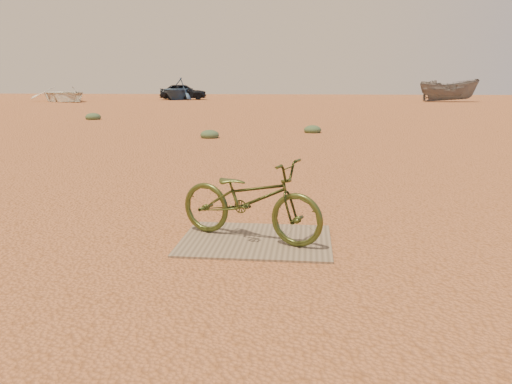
# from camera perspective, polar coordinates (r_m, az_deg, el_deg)

# --- Properties ---
(ground) EXTENTS (120.00, 120.00, 0.00)m
(ground) POSITION_cam_1_polar(r_m,az_deg,el_deg) (5.75, -4.60, -4.17)
(ground) COLOR #C07045
(ground) RESTS_ON ground
(plywood_board) EXTENTS (1.57, 1.20, 0.02)m
(plywood_board) POSITION_cam_1_polar(r_m,az_deg,el_deg) (5.28, 0.00, -5.54)
(plywood_board) COLOR #837059
(plywood_board) RESTS_ON ground
(bicycle) EXTENTS (1.73, 1.12, 0.86)m
(bicycle) POSITION_cam_1_polar(r_m,az_deg,el_deg) (5.19, -0.71, -0.82)
(bicycle) COLOR #3B471D
(bicycle) RESTS_ON plywood_board
(car) EXTENTS (4.45, 2.45, 1.43)m
(car) POSITION_cam_1_polar(r_m,az_deg,el_deg) (46.82, -8.32, 11.28)
(car) COLOR black
(car) RESTS_ON ground
(boat_near_left) EXTENTS (7.21, 7.26, 1.24)m
(boat_near_left) POSITION_cam_1_polar(r_m,az_deg,el_deg) (44.67, -21.11, 10.40)
(boat_near_left) COLOR silver
(boat_near_left) RESTS_ON ground
(boat_far_left) EXTENTS (4.63, 4.84, 1.97)m
(boat_far_left) POSITION_cam_1_polar(r_m,az_deg,el_deg) (46.25, -8.80, 11.59)
(boat_far_left) COLOR #2F4B70
(boat_far_left) RESTS_ON ground
(boat_mid_right) EXTENTS (4.82, 1.98, 1.84)m
(boat_mid_right) POSITION_cam_1_polar(r_m,az_deg,el_deg) (44.45, 21.19, 10.78)
(boat_mid_right) COLOR slate
(boat_mid_right) RESTS_ON ground
(kale_a) EXTENTS (0.56, 0.56, 0.31)m
(kale_a) POSITION_cam_1_polar(r_m,az_deg,el_deg) (15.01, -5.31, 6.18)
(kale_a) COLOR #4A6645
(kale_a) RESTS_ON ground
(kale_b) EXTENTS (0.57, 0.57, 0.31)m
(kale_b) POSITION_cam_1_polar(r_m,az_deg,el_deg) (16.59, 6.47, 6.76)
(kale_b) COLOR #4A6645
(kale_b) RESTS_ON ground
(kale_c) EXTENTS (0.67, 0.67, 0.37)m
(kale_c) POSITION_cam_1_polar(r_m,az_deg,el_deg) (23.35, -18.10, 7.89)
(kale_c) COLOR #4A6645
(kale_c) RESTS_ON ground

